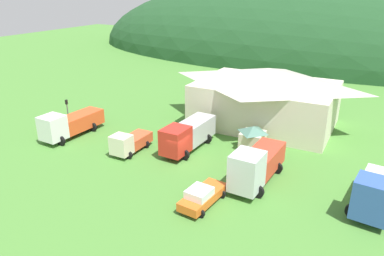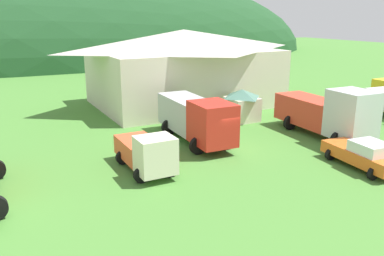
{
  "view_description": "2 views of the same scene",
  "coord_description": "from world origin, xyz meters",
  "px_view_note": "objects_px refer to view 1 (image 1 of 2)",
  "views": [
    {
      "loc": [
        16.13,
        -28.38,
        16.45
      ],
      "look_at": [
        -0.83,
        3.49,
        2.21
      ],
      "focal_mm": 34.13,
      "sensor_mm": 36.0,
      "label": 1
    },
    {
      "loc": [
        -13.39,
        -20.27,
        8.43
      ],
      "look_at": [
        -2.48,
        0.43,
        1.76
      ],
      "focal_mm": 37.22,
      "sensor_mm": 36.0,
      "label": 2
    }
  ],
  "objects_px": {
    "traffic_light_west": "(68,112)",
    "heavy_rig_white": "(69,124)",
    "play_shed_cream": "(253,137)",
    "service_pickup_orange": "(202,196)",
    "light_truck_cream": "(129,142)",
    "tow_truck_silver": "(256,165)",
    "crane_truck_red": "(187,134)",
    "traffic_cone_near_pickup": "(140,143)",
    "box_truck_blue": "(376,193)",
    "depot_building": "(266,96)"
  },
  "relations": [
    {
      "from": "box_truck_blue",
      "to": "traffic_light_west",
      "type": "relative_size",
      "value": 1.83
    },
    {
      "from": "traffic_cone_near_pickup",
      "to": "traffic_light_west",
      "type": "bearing_deg",
      "value": -175.82
    },
    {
      "from": "service_pickup_orange",
      "to": "traffic_cone_near_pickup",
      "type": "relative_size",
      "value": 8.12
    },
    {
      "from": "box_truck_blue",
      "to": "play_shed_cream",
      "type": "bearing_deg",
      "value": -112.8
    },
    {
      "from": "crane_truck_red",
      "to": "tow_truck_silver",
      "type": "height_order",
      "value": "tow_truck_silver"
    },
    {
      "from": "depot_building",
      "to": "play_shed_cream",
      "type": "height_order",
      "value": "depot_building"
    },
    {
      "from": "light_truck_cream",
      "to": "traffic_light_west",
      "type": "relative_size",
      "value": 1.32
    },
    {
      "from": "heavy_rig_white",
      "to": "box_truck_blue",
      "type": "xyz_separation_m",
      "value": [
        31.81,
        -0.13,
        0.12
      ]
    },
    {
      "from": "play_shed_cream",
      "to": "traffic_light_west",
      "type": "xyz_separation_m",
      "value": [
        -21.29,
        -5.18,
        1.03
      ]
    },
    {
      "from": "light_truck_cream",
      "to": "tow_truck_silver",
      "type": "xyz_separation_m",
      "value": [
        13.69,
        0.07,
        0.68
      ]
    },
    {
      "from": "heavy_rig_white",
      "to": "traffic_cone_near_pickup",
      "type": "xyz_separation_m",
      "value": [
        8.25,
        2.16,
        -1.6
      ]
    },
    {
      "from": "play_shed_cream",
      "to": "service_pickup_orange",
      "type": "height_order",
      "value": "play_shed_cream"
    },
    {
      "from": "crane_truck_red",
      "to": "traffic_cone_near_pickup",
      "type": "xyz_separation_m",
      "value": [
        -5.4,
        -1.08,
        -1.75
      ]
    },
    {
      "from": "light_truck_cream",
      "to": "box_truck_blue",
      "type": "bearing_deg",
      "value": 90.38
    },
    {
      "from": "light_truck_cream",
      "to": "service_pickup_orange",
      "type": "height_order",
      "value": "light_truck_cream"
    },
    {
      "from": "play_shed_cream",
      "to": "box_truck_blue",
      "type": "xyz_separation_m",
      "value": [
        12.11,
        -6.75,
        0.38
      ]
    },
    {
      "from": "play_shed_cream",
      "to": "service_pickup_orange",
      "type": "distance_m",
      "value": 12.08
    },
    {
      "from": "tow_truck_silver",
      "to": "traffic_cone_near_pickup",
      "type": "distance_m",
      "value": 14.41
    },
    {
      "from": "depot_building",
      "to": "traffic_cone_near_pickup",
      "type": "distance_m",
      "value": 16.51
    },
    {
      "from": "box_truck_blue",
      "to": "traffic_cone_near_pickup",
      "type": "relative_size",
      "value": 11.51
    },
    {
      "from": "heavy_rig_white",
      "to": "light_truck_cream",
      "type": "height_order",
      "value": "heavy_rig_white"
    },
    {
      "from": "tow_truck_silver",
      "to": "traffic_cone_near_pickup",
      "type": "bearing_deg",
      "value": -96.62
    },
    {
      "from": "play_shed_cream",
      "to": "tow_truck_silver",
      "type": "relative_size",
      "value": 0.32
    },
    {
      "from": "traffic_cone_near_pickup",
      "to": "service_pickup_orange",
      "type": "bearing_deg",
      "value": -33.49
    },
    {
      "from": "play_shed_cream",
      "to": "traffic_cone_near_pickup",
      "type": "bearing_deg",
      "value": -158.71
    },
    {
      "from": "service_pickup_orange",
      "to": "traffic_cone_near_pickup",
      "type": "bearing_deg",
      "value": -117.96
    },
    {
      "from": "heavy_rig_white",
      "to": "traffic_light_west",
      "type": "xyz_separation_m",
      "value": [
        -1.59,
        1.44,
        0.77
      ]
    },
    {
      "from": "depot_building",
      "to": "play_shed_cream",
      "type": "bearing_deg",
      "value": -81.04
    },
    {
      "from": "heavy_rig_white",
      "to": "light_truck_cream",
      "type": "relative_size",
      "value": 1.59
    },
    {
      "from": "play_shed_cream",
      "to": "tow_truck_silver",
      "type": "bearing_deg",
      "value": -68.68
    },
    {
      "from": "heavy_rig_white",
      "to": "depot_building",
      "type": "bearing_deg",
      "value": 130.83
    },
    {
      "from": "box_truck_blue",
      "to": "traffic_cone_near_pickup",
      "type": "xyz_separation_m",
      "value": [
        -23.56,
        2.29,
        -1.72
      ]
    },
    {
      "from": "box_truck_blue",
      "to": "heavy_rig_white",
      "type": "bearing_deg",
      "value": -83.9
    },
    {
      "from": "light_truck_cream",
      "to": "box_truck_blue",
      "type": "height_order",
      "value": "box_truck_blue"
    },
    {
      "from": "service_pickup_orange",
      "to": "box_truck_blue",
      "type": "bearing_deg",
      "value": 119.34
    },
    {
      "from": "heavy_rig_white",
      "to": "tow_truck_silver",
      "type": "distance_m",
      "value": 22.35
    },
    {
      "from": "heavy_rig_white",
      "to": "service_pickup_orange",
      "type": "xyz_separation_m",
      "value": [
        19.76,
        -5.45,
        -0.77
      ]
    },
    {
      "from": "heavy_rig_white",
      "to": "crane_truck_red",
      "type": "bearing_deg",
      "value": 105.76
    },
    {
      "from": "light_truck_cream",
      "to": "tow_truck_silver",
      "type": "height_order",
      "value": "tow_truck_silver"
    },
    {
      "from": "heavy_rig_white",
      "to": "crane_truck_red",
      "type": "distance_m",
      "value": 14.04
    },
    {
      "from": "depot_building",
      "to": "service_pickup_orange",
      "type": "relative_size",
      "value": 3.55
    },
    {
      "from": "depot_building",
      "to": "traffic_cone_near_pickup",
      "type": "bearing_deg",
      "value": -129.24
    },
    {
      "from": "light_truck_cream",
      "to": "depot_building",
      "type": "bearing_deg",
      "value": 146.79
    },
    {
      "from": "traffic_light_west",
      "to": "traffic_cone_near_pickup",
      "type": "height_order",
      "value": "traffic_light_west"
    },
    {
      "from": "box_truck_blue",
      "to": "traffic_light_west",
      "type": "xyz_separation_m",
      "value": [
        -33.4,
        1.57,
        0.65
      ]
    },
    {
      "from": "crane_truck_red",
      "to": "heavy_rig_white",
      "type": "bearing_deg",
      "value": -74.24
    },
    {
      "from": "depot_building",
      "to": "box_truck_blue",
      "type": "bearing_deg",
      "value": -47.82
    },
    {
      "from": "traffic_light_west",
      "to": "heavy_rig_white",
      "type": "bearing_deg",
      "value": -42.3
    },
    {
      "from": "heavy_rig_white",
      "to": "traffic_light_west",
      "type": "relative_size",
      "value": 2.09
    },
    {
      "from": "play_shed_cream",
      "to": "light_truck_cream",
      "type": "relative_size",
      "value": 0.53
    }
  ]
}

